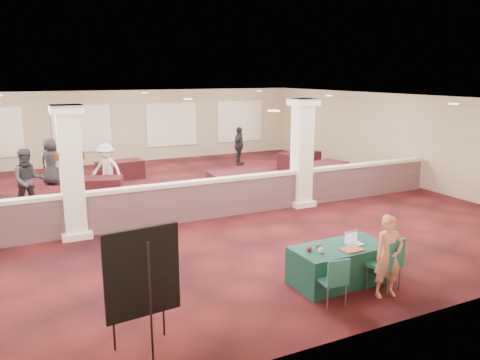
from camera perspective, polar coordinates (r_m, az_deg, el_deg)
name	(u,v)px	position (r m, az deg, el deg)	size (l,w,h in m)	color
ground	(190,205)	(14.36, -6.06, -3.00)	(16.00, 16.00, 0.00)	#4C1316
wall_back	(129,126)	(21.65, -13.42, 6.37)	(16.00, 0.04, 3.20)	gray
wall_front	(373,233)	(7.20, 15.96, -6.26)	(16.00, 0.04, 3.20)	gray
wall_right	(393,137)	(18.28, 18.20, 4.95)	(0.04, 16.00, 3.20)	gray
ceiling	(188,98)	(13.84, -6.37, 9.86)	(16.00, 16.00, 0.02)	silver
partition_wall	(209,198)	(12.85, -3.84, -2.22)	(15.60, 0.28, 1.10)	#51363A
column_left	(71,171)	(11.80, -19.88, 1.01)	(0.72, 0.72, 3.20)	white
column_right	(302,152)	(14.00, 7.57, 3.42)	(0.72, 0.72, 3.20)	white
sconce_left	(57,157)	(11.71, -21.38, 2.62)	(0.12, 0.12, 0.18)	brown
sconce_right	(82,155)	(11.77, -18.66, 2.87)	(0.12, 0.12, 0.18)	brown
near_table	(340,264)	(9.23, 12.07, -10.00)	(1.87, 0.93, 0.72)	#0F3A36
conf_chair_main	(389,261)	(8.97, 17.75, -9.35)	(0.64, 0.64, 1.02)	#1D544C
conf_chair_side	(334,277)	(8.27, 11.44, -11.55)	(0.47, 0.47, 0.87)	#1D544C
easel_board	(142,274)	(6.76, -11.82, -11.17)	(1.09, 0.58, 1.85)	black
woman	(388,256)	(8.75, 17.64, -8.86)	(0.54, 0.36, 1.50)	#E07F61
far_table_front_left	(95,188)	(15.53, -17.27, -0.99)	(1.70, 0.85, 0.69)	black
far_table_front_center	(240,184)	(15.21, 0.03, -0.46)	(1.99, 1.00, 0.81)	black
far_table_front_right	(321,175)	(16.80, 9.80, 0.63)	(2.00, 1.00, 0.81)	black
far_table_back_center	(120,170)	(18.31, -14.39, 1.21)	(1.68, 0.84, 0.68)	black
far_table_back_right	(299,161)	(19.71, 7.26, 2.36)	(1.76, 0.88, 0.71)	black
attendee_a	(29,181)	(14.57, -24.37, -0.10)	(0.89, 0.49, 1.85)	black
attendee_b	(107,169)	(16.08, -15.96, 1.34)	(1.07, 0.49, 1.67)	beige
attendee_c	(239,146)	(20.40, -0.12, 4.18)	(0.98, 0.47, 1.67)	black
attendee_d	(51,162)	(18.04, -22.04, 2.10)	(0.82, 0.45, 1.67)	black
laptop_base	(355,244)	(9.24, 13.80, -7.61)	(0.32, 0.23, 0.02)	silver
laptop_screen	(351,237)	(9.28, 13.38, -6.72)	(0.32, 0.01, 0.22)	silver
screen_glow	(351,237)	(9.28, 13.40, -6.82)	(0.30, 0.00, 0.19)	silver
knitting	(351,249)	(8.95, 13.44, -8.23)	(0.39, 0.30, 0.03)	#CF5021
yarn_cream	(321,250)	(8.69, 9.82, -8.43)	(0.11, 0.11, 0.11)	beige
yarn_red	(309,249)	(8.71, 8.45, -8.35)	(0.10, 0.10, 0.10)	maroon
yarn_grey	(318,246)	(8.90, 9.48, -7.90)	(0.10, 0.10, 0.10)	#515156
scissors	(377,245)	(9.31, 16.33, -7.62)	(0.12, 0.03, 0.01)	red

